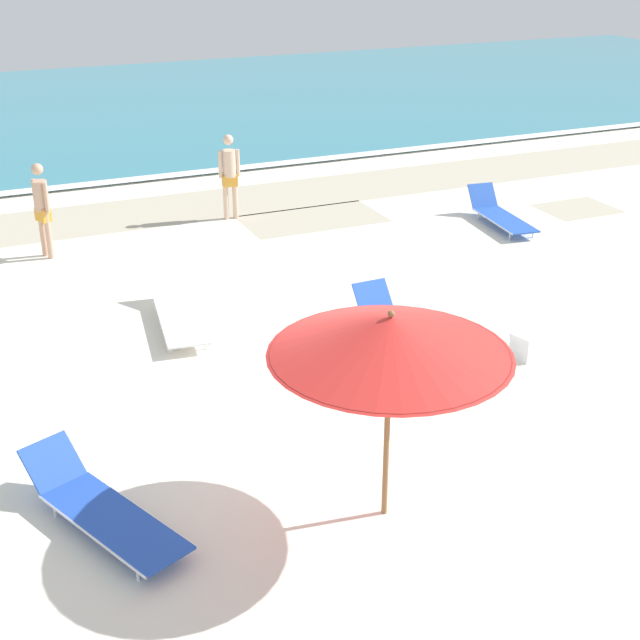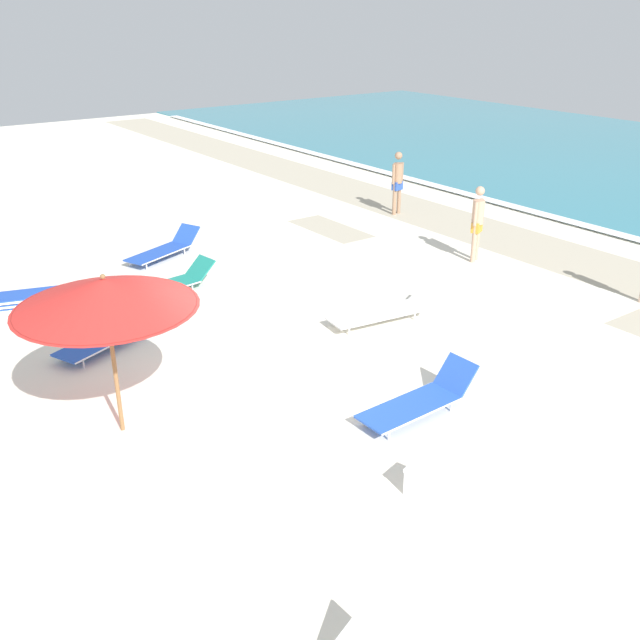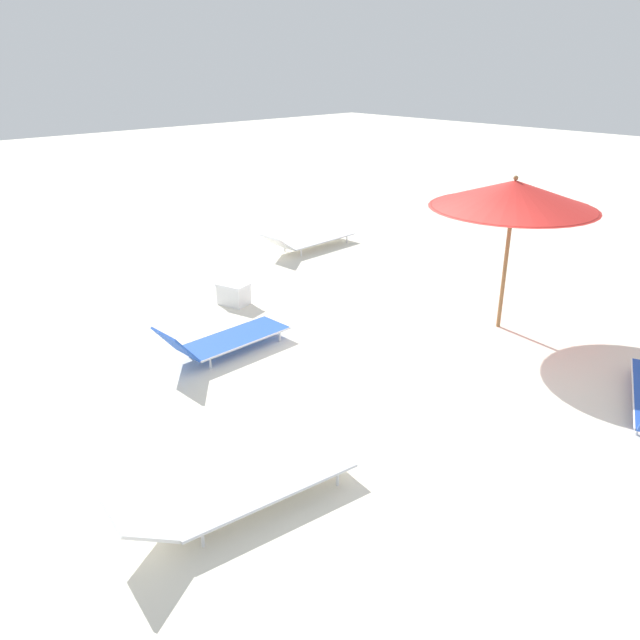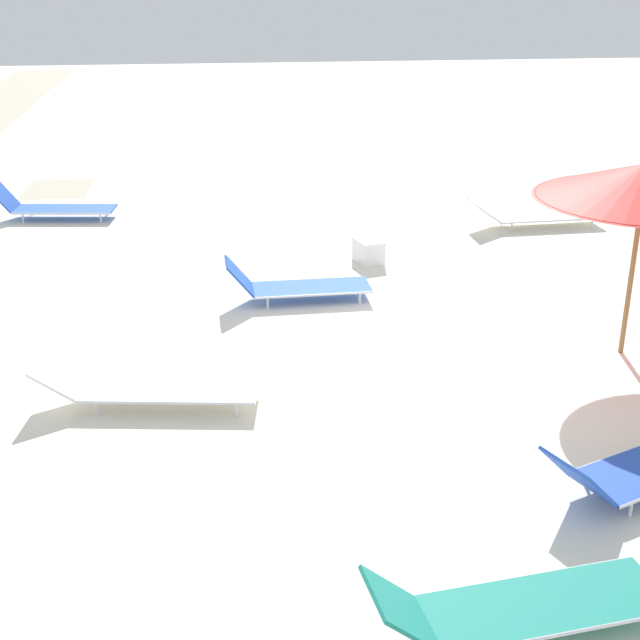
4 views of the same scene
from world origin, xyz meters
The scene contains 6 objects.
ground_plane centered at (0.00, 0.01, -0.08)m, with size 60.00×60.00×0.16m.
beach_umbrella centered at (-0.31, -2.12, 2.07)m, with size 2.42×2.42×2.34m.
sun_lounger_beside_umbrella centered at (1.83, 1.59, 0.22)m, with size 0.68×1.98×0.61m.
sun_lounger_near_water_left centered at (4.88, -2.83, 0.21)m, with size 0.72×2.35×0.50m.
sun_lounger_near_water_right centered at (-1.01, 3.40, 0.20)m, with size 0.91×2.38×0.48m.
cooler_box centered at (3.29, 0.33, 0.19)m, with size 0.58×0.48×0.37m.
Camera 3 is at (-4.94, 6.04, 3.89)m, focal length 35.00 mm.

